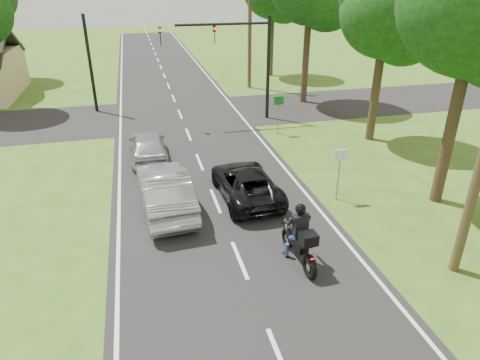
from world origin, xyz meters
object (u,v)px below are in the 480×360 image
(dark_suv, at_px, (246,183))
(silver_sedan, at_px, (165,190))
(traffic_signal, at_px, (238,51))
(silver_suv, at_px, (148,146))
(sign_green, at_px, (279,106))
(sign_white, at_px, (340,162))
(motorcycle_rider, at_px, (300,241))
(utility_pole_far, at_px, (250,19))

(dark_suv, bearing_deg, silver_sedan, 2.01)
(dark_suv, distance_m, traffic_signal, 10.75)
(silver_suv, distance_m, sign_green, 7.57)
(dark_suv, height_order, traffic_signal, traffic_signal)
(sign_white, bearing_deg, motorcycle_rider, -129.80)
(motorcycle_rider, xyz_separation_m, dark_suv, (-0.50, 4.60, -0.16))
(sign_green, bearing_deg, utility_pole_far, 83.27)
(traffic_signal, distance_m, sign_white, 11.39)
(motorcycle_rider, height_order, utility_pole_far, utility_pole_far)
(traffic_signal, bearing_deg, utility_pole_far, 70.32)
(traffic_signal, xyz_separation_m, sign_green, (1.56, -3.02, -2.54))
(silver_sedan, bearing_deg, sign_white, 169.02)
(traffic_signal, bearing_deg, silver_suv, -137.79)
(silver_sedan, bearing_deg, dark_suv, -179.70)
(traffic_signal, relative_size, sign_green, 3.00)
(silver_suv, bearing_deg, sign_green, -164.13)
(silver_suv, bearing_deg, traffic_signal, -138.24)
(silver_suv, relative_size, sign_green, 1.98)
(silver_sedan, relative_size, traffic_signal, 0.77)
(dark_suv, xyz_separation_m, silver_suv, (-3.57, 4.82, 0.08))
(dark_suv, distance_m, utility_pole_far, 19.15)
(utility_pole_far, height_order, sign_green, utility_pole_far)
(silver_suv, relative_size, sign_white, 1.98)
(silver_sedan, bearing_deg, utility_pole_far, -117.94)
(sign_white, relative_size, sign_green, 1.00)
(silver_sedan, distance_m, sign_green, 9.94)
(sign_white, bearing_deg, dark_suv, 162.85)
(silver_sedan, height_order, traffic_signal, traffic_signal)
(dark_suv, distance_m, silver_suv, 6.00)
(dark_suv, bearing_deg, sign_green, -119.87)
(motorcycle_rider, distance_m, sign_green, 11.99)
(dark_suv, xyz_separation_m, sign_white, (3.45, -1.06, 0.95))
(sign_white, bearing_deg, sign_green, 88.57)
(sign_green, bearing_deg, motorcycle_rider, -105.26)
(silver_sedan, xyz_separation_m, sign_white, (6.64, -0.83, 0.78))
(silver_suv, height_order, utility_pole_far, utility_pole_far)
(dark_suv, xyz_separation_m, sign_green, (3.65, 6.94, 0.95))
(utility_pole_far, bearing_deg, traffic_signal, -109.68)
(sign_green, bearing_deg, silver_suv, -163.69)
(silver_suv, bearing_deg, sign_white, 139.55)
(dark_suv, distance_m, sign_white, 3.73)
(utility_pole_far, bearing_deg, dark_suv, -105.41)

